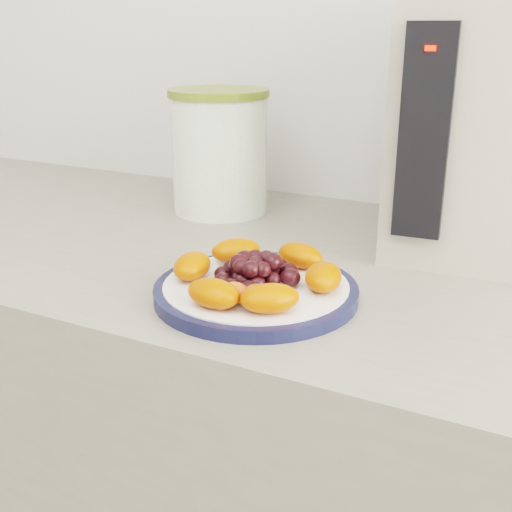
% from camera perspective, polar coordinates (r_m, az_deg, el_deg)
% --- Properties ---
extents(plate_rim, '(0.23, 0.23, 0.01)m').
position_cam_1_polar(plate_rim, '(0.72, 0.00, -3.18)').
color(plate_rim, '#131838').
rests_on(plate_rim, counter).
extents(plate_face, '(0.21, 0.21, 0.02)m').
position_cam_1_polar(plate_face, '(0.72, 0.00, -3.11)').
color(plate_face, white).
rests_on(plate_face, counter).
extents(canister, '(0.20, 0.20, 0.18)m').
position_cam_1_polar(canister, '(1.04, -3.24, 8.92)').
color(canister, '#42711B').
rests_on(canister, counter).
extents(canister_lid, '(0.20, 0.20, 0.01)m').
position_cam_1_polar(canister_lid, '(1.03, -3.34, 14.27)').
color(canister_lid, olive).
rests_on(canister_lid, canister).
extents(appliance_body, '(0.21, 0.28, 0.33)m').
position_cam_1_polar(appliance_body, '(0.91, 19.02, 11.00)').
color(appliance_body, '#ADA593').
rests_on(appliance_body, counter).
extents(appliance_panel, '(0.06, 0.02, 0.25)m').
position_cam_1_polar(appliance_panel, '(0.78, 14.73, 10.44)').
color(appliance_panel, black).
rests_on(appliance_panel, appliance_body).
extents(appliance_led, '(0.01, 0.01, 0.01)m').
position_cam_1_polar(appliance_led, '(0.76, 15.26, 17.40)').
color(appliance_led, '#FF0C05').
rests_on(appliance_led, appliance_panel).
extents(fruit_plate, '(0.20, 0.20, 0.03)m').
position_cam_1_polar(fruit_plate, '(0.71, -0.05, -1.49)').
color(fruit_plate, '#D53A03').
rests_on(fruit_plate, plate_face).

